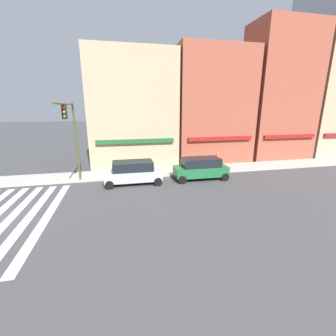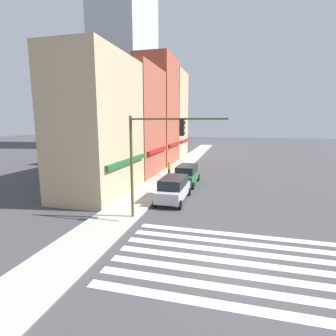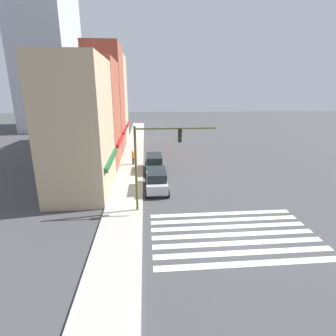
{
  "view_description": "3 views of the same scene",
  "coord_description": "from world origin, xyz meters",
  "px_view_note": "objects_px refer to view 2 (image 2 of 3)",
  "views": [
    {
      "loc": [
        7.43,
        -13.52,
        6.25
      ],
      "look_at": [
        11.47,
        4.7,
        1.2
      ],
      "focal_mm": 24.0,
      "sensor_mm": 36.0,
      "label": 1
    },
    {
      "loc": [
        -11.4,
        0.07,
        6.3
      ],
      "look_at": [
        3.98,
        4.0,
        3.5
      ],
      "focal_mm": 28.0,
      "sensor_mm": 36.0,
      "label": 2
    },
    {
      "loc": [
        -14.86,
        5.63,
        9.15
      ],
      "look_at": [
        3.98,
        4.0,
        3.5
      ],
      "focal_mm": 28.0,
      "sensor_mm": 36.0,
      "label": 3
    }
  ],
  "objects_px": {
    "traffic_signal": "(152,149)",
    "suv_green": "(187,174)",
    "suv_silver": "(173,188)",
    "pedestrian_orange_vest": "(169,168)"
  },
  "relations": [
    {
      "from": "traffic_signal",
      "to": "suv_green",
      "type": "bearing_deg",
      "value": -1.63
    },
    {
      "from": "suv_silver",
      "to": "suv_green",
      "type": "xyz_separation_m",
      "value": [
        5.99,
        0.0,
        0.0
      ]
    },
    {
      "from": "traffic_signal",
      "to": "pedestrian_orange_vest",
      "type": "height_order",
      "value": "traffic_signal"
    },
    {
      "from": "suv_green",
      "to": "pedestrian_orange_vest",
      "type": "height_order",
      "value": "suv_green"
    },
    {
      "from": "traffic_signal",
      "to": "pedestrian_orange_vest",
      "type": "relative_size",
      "value": 3.77
    },
    {
      "from": "traffic_signal",
      "to": "pedestrian_orange_vest",
      "type": "bearing_deg",
      "value": 9.69
    },
    {
      "from": "suv_silver",
      "to": "pedestrian_orange_vest",
      "type": "bearing_deg",
      "value": 16.79
    },
    {
      "from": "traffic_signal",
      "to": "suv_silver",
      "type": "distance_m",
      "value": 5.76
    },
    {
      "from": "traffic_signal",
      "to": "suv_green",
      "type": "distance_m",
      "value": 11.08
    },
    {
      "from": "suv_silver",
      "to": "pedestrian_orange_vest",
      "type": "distance_m",
      "value": 9.07
    }
  ]
}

